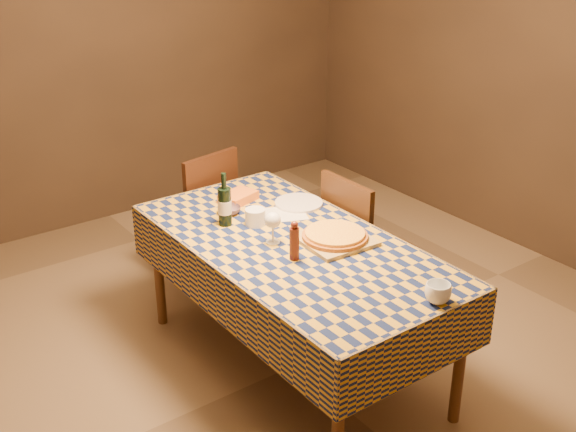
{
  "coord_description": "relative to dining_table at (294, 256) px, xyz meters",
  "views": [
    {
      "loc": [
        -1.97,
        -2.65,
        2.43
      ],
      "look_at": [
        0.0,
        0.05,
        0.9
      ],
      "focal_mm": 45.0,
      "sensor_mm": 36.0,
      "label": 1
    }
  ],
  "objects": [
    {
      "name": "chair_right",
      "position": [
        0.63,
        0.19,
        -0.17
      ],
      "size": [
        0.43,
        0.42,
        0.93
      ],
      "color": "black",
      "rests_on": "ground"
    },
    {
      "name": "room",
      "position": [
        0.0,
        0.0,
        0.66
      ],
      "size": [
        5.0,
        5.1,
        2.7
      ],
      "color": "brown",
      "rests_on": "ground"
    },
    {
      "name": "takeout_container",
      "position": [
        0.06,
        0.62,
        0.1
      ],
      "size": [
        0.24,
        0.19,
        0.05
      ],
      "primitive_type": "cube",
      "rotation": [
        0.0,
        0.0,
        0.27
      ],
      "color": "orange",
      "rests_on": "dining_table"
    },
    {
      "name": "pepper_mill",
      "position": [
        -0.11,
        -0.15,
        0.17
      ],
      "size": [
        0.05,
        0.05,
        0.2
      ],
      "color": "#4F1B12",
      "rests_on": "dining_table"
    },
    {
      "name": "wine_bottle",
      "position": [
        -0.17,
        0.39,
        0.19
      ],
      "size": [
        0.08,
        0.08,
        0.29
      ],
      "color": "black",
      "rests_on": "dining_table"
    },
    {
      "name": "white_plate",
      "position": [
        0.31,
        0.37,
        0.08
      ],
      "size": [
        0.29,
        0.29,
        0.02
      ],
      "primitive_type": "cylinder",
      "rotation": [
        0.0,
        0.0,
        -0.07
      ],
      "color": "silver",
      "rests_on": "dining_table"
    },
    {
      "name": "dining_table",
      "position": [
        0.0,
        0.0,
        0.0
      ],
      "size": [
        0.94,
        1.84,
        0.77
      ],
      "color": "brown",
      "rests_on": "ground"
    },
    {
      "name": "chair_far",
      "position": [
        0.09,
        1.12,
        -0.17
      ],
      "size": [
        0.49,
        0.5,
        0.93
      ],
      "color": "black",
      "rests_on": "ground"
    },
    {
      "name": "deli_tub",
      "position": [
        -0.04,
        0.29,
        0.12
      ],
      "size": [
        0.11,
        0.11,
        0.09
      ],
      "primitive_type": "cylinder",
      "rotation": [
        0.0,
        0.0,
        -0.03
      ],
      "color": "silver",
      "rests_on": "dining_table"
    },
    {
      "name": "flour_patch",
      "position": [
        0.15,
        0.32,
        0.08
      ],
      "size": [
        0.32,
        0.29,
        0.0
      ],
      "primitive_type": "cube",
      "rotation": [
        0.0,
        0.0,
        -0.41
      ],
      "color": "silver",
      "rests_on": "dining_table"
    },
    {
      "name": "pizza",
      "position": [
        0.18,
        -0.12,
        0.11
      ],
      "size": [
        0.36,
        0.36,
        0.03
      ],
      "color": "#965119",
      "rests_on": "cutting_board"
    },
    {
      "name": "flour_bag",
      "position": [
        0.11,
        -0.15,
        0.1
      ],
      "size": [
        0.15,
        0.12,
        0.04
      ],
      "primitive_type": "ellipsoid",
      "rotation": [
        0.0,
        0.0,
        0.03
      ],
      "color": "#ACBDDC",
      "rests_on": "dining_table"
    },
    {
      "name": "wine_glass",
      "position": [
        -0.09,
        0.06,
        0.2
      ],
      "size": [
        0.08,
        0.08,
        0.17
      ],
      "color": "white",
      "rests_on": "dining_table"
    },
    {
      "name": "cutting_board",
      "position": [
        0.18,
        -0.12,
        0.09
      ],
      "size": [
        0.36,
        0.36,
        0.02
      ],
      "primitive_type": "cube",
      "rotation": [
        0.0,
        0.0,
        -0.06
      ],
      "color": "#A3894C",
      "rests_on": "dining_table"
    },
    {
      "name": "bowl",
      "position": [
        -0.08,
        0.5,
        0.1
      ],
      "size": [
        0.15,
        0.15,
        0.04
      ],
      "primitive_type": "imported",
      "rotation": [
        0.0,
        0.0,
        -0.19
      ],
      "color": "#5E464F",
      "rests_on": "dining_table"
    },
    {
      "name": "tumbler",
      "position": [
        0.16,
        -0.84,
        0.12
      ],
      "size": [
        0.15,
        0.15,
        0.09
      ],
      "primitive_type": "imported",
      "rotation": [
        0.0,
        0.0,
        -0.35
      ],
      "color": "white",
      "rests_on": "dining_table"
    }
  ]
}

